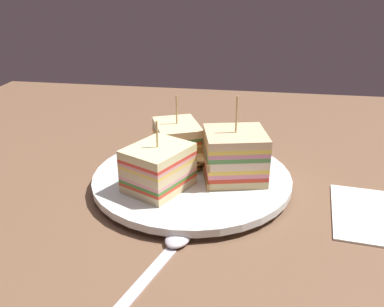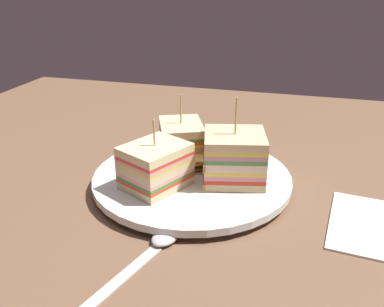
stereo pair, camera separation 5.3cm
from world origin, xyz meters
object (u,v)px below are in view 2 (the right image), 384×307
Objects in this scene: plate at (192,179)px; sandwich_wedge_1 at (181,141)px; sandwich_wedge_2 at (156,166)px; sandwich_wedge_0 at (233,158)px; spoon at (153,248)px; chip_pile at (195,159)px.

plate is 2.80× the size of sandwich_wedge_1.
sandwich_wedge_2 is (3.43, 4.26, 3.40)cm from plate.
sandwich_wedge_1 is (8.33, -4.99, -0.51)cm from sandwich_wedge_0.
sandwich_wedge_2 is (8.89, 3.92, -0.40)cm from sandwich_wedge_0.
spoon is at bearing 55.75° from sandwich_wedge_0.
sandwich_wedge_0 reaches higher than sandwich_wedge_2.
sandwich_wedge_1 is at bearing 22.63° from sandwich_wedge_2.
sandwich_wedge_1 is at bearing 25.22° from spoon.
sandwich_wedge_1 is (2.87, -4.65, 3.30)cm from plate.
chip_pile reaches higher than spoon.
plate is 1.72× the size of spoon.
sandwich_wedge_1 is 3.98cm from chip_pile.
sandwich_wedge_1 is at bearing -44.22° from sandwich_wedge_0.
plate is at bearing 16.75° from spoon.
chip_pile is at bearing -0.96° from sandwich_wedge_2.
sandwich_wedge_0 is 1.43× the size of chip_pile.
sandwich_wedge_0 is 16.05cm from spoon.
sandwich_wedge_2 is at bearing 34.80° from spoon.
sandwich_wedge_2 is 11.73cm from spoon.
sandwich_wedge_0 reaches higher than plate.
sandwich_wedge_0 reaches higher than sandwich_wedge_1.
spoon is (5.52, 14.40, -4.45)cm from sandwich_wedge_0.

